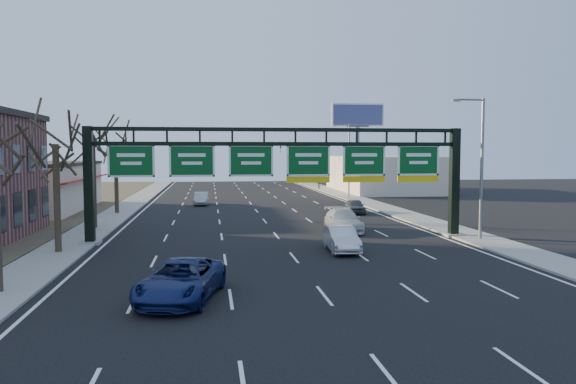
{
  "coord_description": "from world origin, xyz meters",
  "views": [
    {
      "loc": [
        -4.43,
        -27.34,
        5.66
      ],
      "look_at": [
        0.31,
        6.48,
        3.2
      ],
      "focal_mm": 35.0,
      "sensor_mm": 36.0,
      "label": 1
    }
  ],
  "objects": [
    {
      "name": "tree_far",
      "position": [
        -12.8,
        25.0,
        7.48
      ],
      "size": [
        3.6,
        3.6,
        8.86
      ],
      "color": "#32271C",
      "rests_on": "sidewalk_left"
    },
    {
      "name": "car_white_wagon",
      "position": [
        4.94,
        11.28,
        0.79
      ],
      "size": [
        2.49,
        5.53,
        1.57
      ],
      "primitive_type": "imported",
      "rotation": [
        0.0,
        0.0,
        -0.05
      ],
      "color": "silver",
      "rests_on": "ground"
    },
    {
      "name": "tree_mid",
      "position": [
        -12.8,
        15.0,
        7.85
      ],
      "size": [
        3.6,
        3.6,
        9.24
      ],
      "color": "#32271C",
      "rests_on": "sidewalk_left"
    },
    {
      "name": "traffic_signal_mast",
      "position": [
        5.69,
        55.0,
        5.5
      ],
      "size": [
        10.16,
        0.54,
        7.0
      ],
      "color": "black",
      "rests_on": "ground"
    },
    {
      "name": "car_silver_sedan",
      "position": [
        2.94,
        3.48,
        0.71
      ],
      "size": [
        1.66,
        4.37,
        1.42
      ],
      "primitive_type": "imported",
      "rotation": [
        0.0,
        0.0,
        -0.04
      ],
      "color": "silver",
      "rests_on": "ground"
    },
    {
      "name": "streetlight_far",
      "position": [
        12.47,
        40.0,
        5.08
      ],
      "size": [
        2.15,
        0.22,
        9.0
      ],
      "color": "slate",
      "rests_on": "sidewalk_right"
    },
    {
      "name": "building_right_distant",
      "position": [
        20.0,
        50.0,
        2.5
      ],
      "size": [
        12.0,
        20.0,
        5.0
      ],
      "primitive_type": "cube",
      "color": "beige",
      "rests_on": "ground"
    },
    {
      "name": "sign_gantry",
      "position": [
        0.16,
        8.0,
        4.63
      ],
      "size": [
        24.6,
        1.2,
        7.2
      ],
      "color": "black",
      "rests_on": "ground"
    },
    {
      "name": "sidewalk_left",
      "position": [
        -12.8,
        20.0,
        0.06
      ],
      "size": [
        3.0,
        120.0,
        0.12
      ],
      "primitive_type": "cube",
      "color": "gray",
      "rests_on": "ground"
    },
    {
      "name": "tree_gantry",
      "position": [
        -12.8,
        5.0,
        7.11
      ],
      "size": [
        3.6,
        3.6,
        8.48
      ],
      "color": "#32271C",
      "rests_on": "sidewalk_left"
    },
    {
      "name": "sidewalk_right",
      "position": [
        12.8,
        20.0,
        0.06
      ],
      "size": [
        3.0,
        120.0,
        0.12
      ],
      "primitive_type": "cube",
      "color": "gray",
      "rests_on": "ground"
    },
    {
      "name": "cream_strip",
      "position": [
        -21.48,
        29.0,
        2.36
      ],
      "size": [
        10.9,
        18.4,
        4.7
      ],
      "color": "beige",
      "rests_on": "ground"
    },
    {
      "name": "billboard_right",
      "position": [
        15.0,
        44.98,
        9.06
      ],
      "size": [
        7.0,
        0.5,
        12.0
      ],
      "color": "slate",
      "rests_on": "ground"
    },
    {
      "name": "streetlight_near",
      "position": [
        12.47,
        6.0,
        5.08
      ],
      "size": [
        2.15,
        0.22,
        9.0
      ],
      "color": "slate",
      "rests_on": "sidewalk_right"
    },
    {
      "name": "lane_markings",
      "position": [
        0.0,
        20.0,
        0.01
      ],
      "size": [
        21.6,
        120.0,
        0.01
      ],
      "primitive_type": "cube",
      "color": "white",
      "rests_on": "ground"
    },
    {
      "name": "ground",
      "position": [
        0.0,
        0.0,
        0.0
      ],
      "size": [
        160.0,
        160.0,
        0.0
      ],
      "primitive_type": "plane",
      "color": "black",
      "rests_on": "ground"
    },
    {
      "name": "car_grey_far",
      "position": [
        8.77,
        22.52,
        0.66
      ],
      "size": [
        1.91,
        4.01,
        1.32
      ],
      "primitive_type": "imported",
      "rotation": [
        0.0,
        0.0,
        -0.09
      ],
      "color": "#46494B",
      "rests_on": "ground"
    },
    {
      "name": "car_silver_distant",
      "position": [
        -5.32,
        32.77,
        0.67
      ],
      "size": [
        1.57,
        4.14,
        1.35
      ],
      "primitive_type": "imported",
      "rotation": [
        0.0,
        0.0,
        -0.04
      ],
      "color": "#A2A2A7",
      "rests_on": "ground"
    },
    {
      "name": "car_blue_suv",
      "position": [
        -5.55,
        -5.87,
        0.76
      ],
      "size": [
        3.74,
        5.91,
        1.52
      ],
      "primitive_type": "imported",
      "rotation": [
        0.0,
        0.0,
        -0.24
      ],
      "color": "navy",
      "rests_on": "ground"
    }
  ]
}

